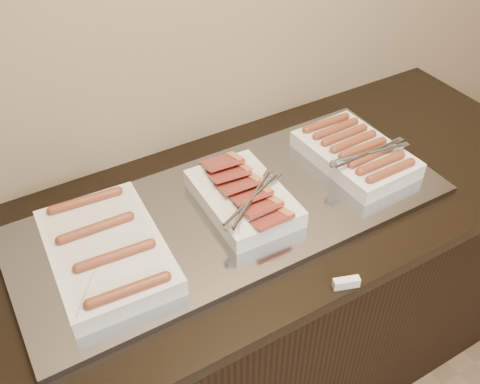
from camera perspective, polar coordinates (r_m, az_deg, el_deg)
name	(u,v)px	position (r m, az deg, el deg)	size (l,w,h in m)	color
counter	(242,308)	(1.83, 0.22, -12.30)	(2.06, 0.76, 0.90)	black
warming_tray	(233,211)	(1.48, -0.71, -2.03)	(1.20, 0.50, 0.02)	#9496A2
dish_left	(106,250)	(1.36, -14.06, -6.02)	(0.28, 0.41, 0.07)	silver
dish_center	(244,197)	(1.46, 0.40, -0.50)	(0.26, 0.34, 0.09)	silver
dish_right	(356,153)	(1.65, 12.29, 4.11)	(0.26, 0.36, 0.08)	silver
label_holder	(346,283)	(1.32, 11.26, -9.48)	(0.06, 0.02, 0.03)	silver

